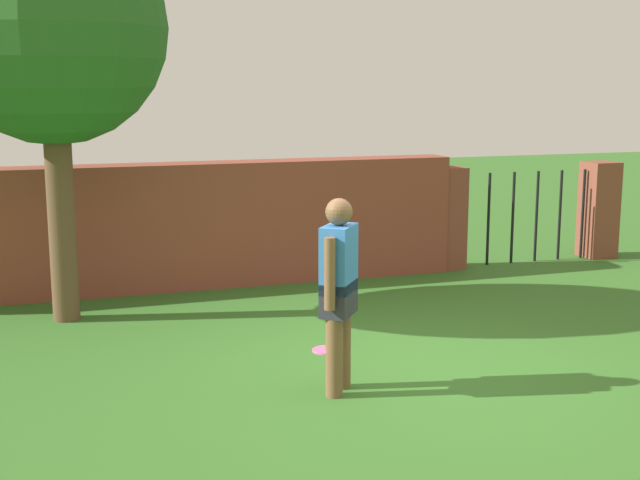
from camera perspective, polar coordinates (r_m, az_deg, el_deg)
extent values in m
plane|color=#336623|center=(7.66, 5.55, -8.88)|extent=(40.00, 40.00, 0.00)
cube|color=brown|center=(10.71, -10.34, 0.86)|extent=(7.51, 0.50, 1.56)
cylinder|color=brown|center=(9.48, -16.85, 1.99)|extent=(0.29, 0.29, 2.42)
sphere|color=#286023|center=(9.40, -17.47, 13.31)|extent=(2.38, 2.38, 2.38)
cylinder|color=brown|center=(6.98, 0.95, -7.08)|extent=(0.14, 0.14, 0.85)
cylinder|color=brown|center=(7.18, 1.51, -6.58)|extent=(0.14, 0.14, 0.85)
cube|color=#2D2D38|center=(6.98, 1.25, -3.89)|extent=(0.39, 0.42, 0.28)
cube|color=#3372BF|center=(6.91, 1.26, -1.27)|extent=(0.39, 0.42, 0.55)
sphere|color=brown|center=(6.84, 1.27, 1.89)|extent=(0.22, 0.22, 0.22)
cylinder|color=brown|center=(6.72, 0.66, -2.27)|extent=(0.09, 0.09, 0.58)
cylinder|color=brown|center=(7.13, 1.82, -1.52)|extent=(0.09, 0.09, 0.58)
cube|color=brown|center=(11.89, 8.40, 1.46)|extent=(0.44, 0.44, 1.40)
cube|color=brown|center=(13.19, 18.05, 1.94)|extent=(0.44, 0.44, 1.40)
cylinder|color=black|center=(12.02, 9.54, 1.29)|extent=(0.04, 0.04, 1.30)
cylinder|color=black|center=(12.21, 11.15, 1.37)|extent=(0.04, 0.04, 1.30)
cylinder|color=black|center=(12.40, 12.70, 1.45)|extent=(0.04, 0.04, 1.30)
cylinder|color=black|center=(12.60, 14.21, 1.53)|extent=(0.04, 0.04, 1.30)
cylinder|color=black|center=(12.82, 15.67, 1.60)|extent=(0.04, 0.04, 1.30)
cylinder|color=black|center=(13.04, 17.08, 1.68)|extent=(0.04, 0.04, 1.30)
cylinder|color=pink|center=(8.25, 0.42, -7.34)|extent=(0.27, 0.27, 0.02)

